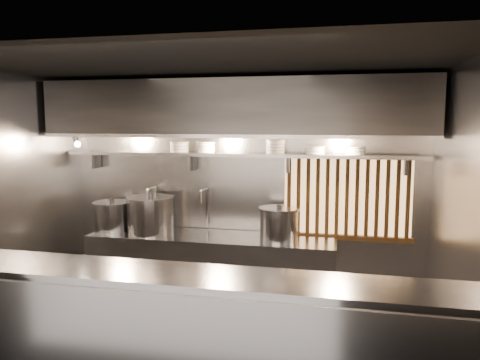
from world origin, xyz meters
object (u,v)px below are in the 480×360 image
at_px(stock_pot_mid, 151,215).
at_px(heat_lamp, 76,139).
at_px(stock_pot_left, 113,216).
at_px(stock_pot_right, 279,224).
at_px(pendant_bulb, 228,148).

bearing_deg(stock_pot_mid, heat_lamp, -163.42).
height_order(stock_pot_left, stock_pot_right, stock_pot_right).
bearing_deg(heat_lamp, stock_pot_right, 6.00).
bearing_deg(stock_pot_mid, stock_pot_left, 173.76).
bearing_deg(stock_pot_left, stock_pot_right, -1.36).
bearing_deg(stock_pot_mid, pendant_bulb, 6.07).
relative_size(pendant_bulb, stock_pot_left, 0.31).
xyz_separation_m(stock_pot_left, stock_pot_mid, (0.55, -0.06, 0.05)).
distance_m(heat_lamp, stock_pot_mid, 1.27).
bearing_deg(pendant_bulb, heat_lamp, -169.00).
distance_m(pendant_bulb, stock_pot_right, 1.08).
distance_m(heat_lamp, stock_pot_left, 1.07).
xyz_separation_m(pendant_bulb, stock_pot_right, (0.63, -0.09, -0.87)).
distance_m(pendant_bulb, stock_pot_mid, 1.28).
height_order(heat_lamp, stock_pot_left, heat_lamp).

